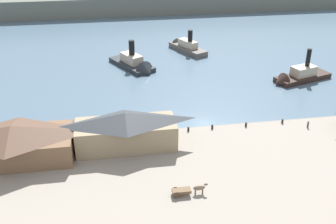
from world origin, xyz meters
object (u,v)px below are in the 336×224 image
at_px(ferry_shed_east_terminal, 13,142).
at_px(pedestrian_at_waters_edge, 308,124).
at_px(ferry_moored_west, 136,65).
at_px(ferry_shed_customs_shed, 126,130).
at_px(ferry_approaching_east, 297,77).
at_px(mooring_post_center_east, 212,127).
at_px(mooring_post_east, 188,129).
at_px(mooring_post_west, 246,124).
at_px(ferry_outer_harbor, 185,46).
at_px(horse_cart, 188,190).
at_px(mooring_post_center_west, 282,121).

relative_size(ferry_shed_east_terminal, pedestrian_at_waters_edge, 14.04).
bearing_deg(ferry_moored_west, ferry_shed_customs_shed, -97.44).
bearing_deg(pedestrian_at_waters_edge, ferry_approaching_east, 69.39).
bearing_deg(mooring_post_center_east, mooring_post_east, -177.92).
xyz_separation_m(mooring_post_center_east, ferry_moored_west, (-12.47, 40.53, -0.38)).
bearing_deg(ferry_shed_customs_shed, ferry_moored_west, 82.56).
bearing_deg(mooring_post_west, mooring_post_east, 179.88).
xyz_separation_m(ferry_shed_east_terminal, mooring_post_west, (46.26, 4.93, -3.01)).
bearing_deg(mooring_post_center_east, mooring_post_west, -1.67).
bearing_deg(ferry_approaching_east, mooring_post_west, -133.18).
bearing_deg(ferry_shed_customs_shed, ferry_outer_harbor, 68.55).
bearing_deg(ferry_approaching_east, ferry_outer_harbor, 129.20).
height_order(ferry_shed_customs_shed, pedestrian_at_waters_edge, ferry_shed_customs_shed).
bearing_deg(horse_cart, mooring_post_west, 50.54).
bearing_deg(mooring_post_center_east, ferry_moored_west, 107.10).
xyz_separation_m(ferry_shed_east_terminal, pedestrian_at_waters_edge, (59.06, 2.46, -2.76)).
relative_size(mooring_post_center_west, ferry_approaching_east, 0.05).
bearing_deg(ferry_outer_harbor, mooring_post_center_east, -95.20).
relative_size(mooring_post_west, ferry_approaching_east, 0.05).
bearing_deg(ferry_shed_customs_shed, mooring_post_center_east, 12.98).
bearing_deg(ferry_shed_customs_shed, pedestrian_at_waters_edge, 2.30).
relative_size(ferry_shed_east_terminal, mooring_post_west, 24.08).
height_order(mooring_post_center_east, ferry_outer_harbor, ferry_outer_harbor).
height_order(horse_cart, mooring_post_center_east, horse_cart).
distance_m(ferry_outer_harbor, ferry_moored_west, 22.80).
height_order(ferry_shed_east_terminal, mooring_post_west, ferry_shed_east_terminal).
xyz_separation_m(ferry_outer_harbor, ferry_approaching_east, (25.23, -30.94, -0.10)).
distance_m(ferry_shed_east_terminal, horse_cart, 33.37).
relative_size(pedestrian_at_waters_edge, mooring_post_west, 1.71).
xyz_separation_m(mooring_post_center_east, mooring_post_west, (7.34, -0.21, 0.00)).
distance_m(pedestrian_at_waters_edge, mooring_post_west, 13.04).
bearing_deg(ferry_shed_customs_shed, ferry_approaching_east, 30.35).
bearing_deg(mooring_post_center_east, ferry_shed_east_terminal, -172.47).
bearing_deg(mooring_post_east, pedestrian_at_waters_edge, -5.62).
height_order(ferry_shed_customs_shed, ferry_moored_west, ferry_shed_customs_shed).
xyz_separation_m(ferry_shed_customs_shed, mooring_post_center_east, (18.31, 4.22, -3.24)).
relative_size(mooring_post_center_west, ferry_outer_harbor, 0.05).
xyz_separation_m(mooring_post_center_west, mooring_post_west, (-8.25, -0.15, 0.00)).
height_order(pedestrian_at_waters_edge, ferry_approaching_east, ferry_approaching_east).
bearing_deg(mooring_post_center_west, ferry_approaching_east, 58.85).
bearing_deg(mooring_post_east, horse_cart, -101.84).
bearing_deg(mooring_post_east, ferry_outer_harbor, 79.55).
height_order(pedestrian_at_waters_edge, ferry_moored_west, ferry_moored_west).
xyz_separation_m(horse_cart, ferry_outer_harbor, (14.49, 75.79, -0.70)).
height_order(mooring_post_east, ferry_outer_harbor, ferry_outer_harbor).
bearing_deg(mooring_post_west, mooring_post_center_east, 178.33).
bearing_deg(mooring_post_east, mooring_post_center_west, 0.34).
bearing_deg(pedestrian_at_waters_edge, ferry_moored_west, 127.04).
height_order(pedestrian_at_waters_edge, ferry_outer_harbor, ferry_outer_harbor).
relative_size(ferry_shed_customs_shed, ferry_outer_harbor, 1.15).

